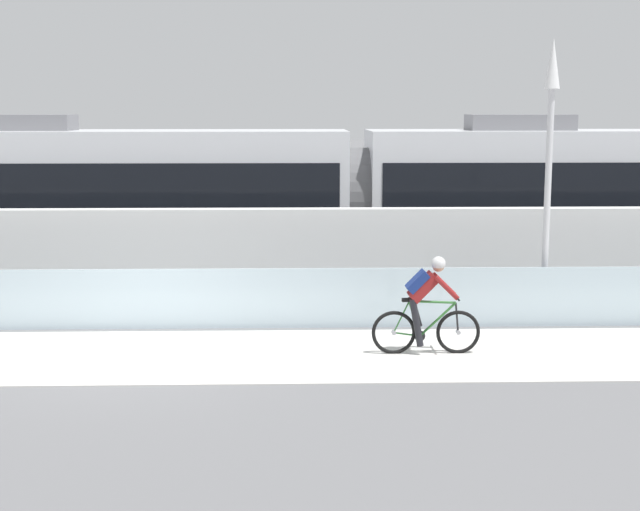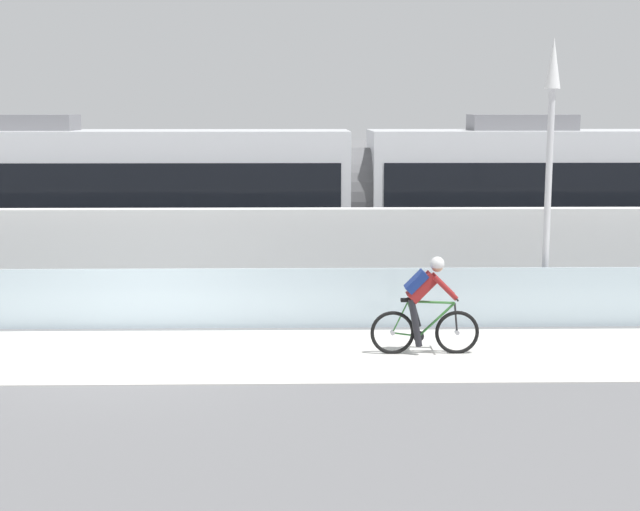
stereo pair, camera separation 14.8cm
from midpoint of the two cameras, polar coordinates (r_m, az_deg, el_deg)
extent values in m
plane|color=slate|center=(15.04, -11.97, -6.21)|extent=(200.00, 200.00, 0.00)
cube|color=silver|center=(15.04, -11.97, -6.18)|extent=(32.00, 3.20, 0.01)
cube|color=silver|center=(16.68, -10.90, -2.70)|extent=(32.00, 0.05, 1.10)
cube|color=silver|center=(18.35, -10.05, -0.18)|extent=(32.00, 0.36, 1.99)
cube|color=#595654|center=(20.94, -8.99, -1.74)|extent=(32.00, 0.08, 0.01)
cube|color=#595654|center=(22.34, -8.53, -1.04)|extent=(32.00, 0.08, 0.01)
cube|color=silver|center=(21.65, -13.25, 3.56)|extent=(11.00, 2.50, 3.10)
cube|color=black|center=(21.62, -13.28, 4.48)|extent=(10.56, 2.54, 1.04)
cube|color=#4C4C51|center=(21.82, -13.12, -0.02)|extent=(10.78, 2.53, 0.28)
cube|color=slate|center=(22.04, -18.51, 7.93)|extent=(2.40, 1.10, 0.36)
cube|color=#232326|center=(21.43, -3.84, -0.43)|extent=(1.40, 1.88, 0.20)
cylinder|color=black|center=(20.73, -3.91, -0.93)|extent=(0.60, 0.10, 0.60)
cylinder|color=black|center=(22.15, -3.76, -0.27)|extent=(0.60, 0.10, 0.60)
cube|color=silver|center=(22.38, 17.04, 3.58)|extent=(11.00, 2.50, 3.10)
cube|color=black|center=(22.35, 17.08, 4.47)|extent=(10.56, 2.54, 1.04)
cube|color=#4C4C51|center=(22.54, 16.87, 0.11)|extent=(10.78, 2.53, 0.28)
cube|color=slate|center=(21.73, 12.25, 8.19)|extent=(2.40, 1.10, 0.36)
cube|color=#232326|center=(21.72, 8.01, -0.37)|extent=(1.40, 1.88, 0.20)
cylinder|color=black|center=(21.03, 8.33, -0.86)|extent=(0.60, 0.10, 0.60)
cylinder|color=black|center=(22.42, 7.70, -0.21)|extent=(0.60, 0.10, 0.60)
cylinder|color=#59595B|center=(21.25, 2.15, 3.70)|extent=(0.60, 2.30, 2.30)
torus|color=black|center=(14.93, 8.40, -4.79)|extent=(0.72, 0.06, 0.72)
cylinder|color=#99999E|center=(14.93, 8.40, -4.79)|extent=(0.07, 0.10, 0.07)
torus|color=black|center=(14.78, 4.37, -4.86)|extent=(0.72, 0.06, 0.72)
cylinder|color=#99999E|center=(14.78, 4.37, -4.86)|extent=(0.07, 0.10, 0.07)
cylinder|color=#337233|center=(14.82, 7.13, -4.01)|extent=(0.60, 0.04, 0.58)
cylinder|color=#337233|center=(14.77, 5.68, -3.97)|extent=(0.22, 0.04, 0.59)
cylinder|color=#337233|center=(14.75, 6.81, -2.92)|extent=(0.76, 0.04, 0.07)
cylinder|color=#337233|center=(14.81, 5.19, -4.96)|extent=(0.43, 0.03, 0.09)
cylinder|color=#337233|center=(14.74, 4.86, -3.87)|extent=(0.27, 0.02, 0.53)
cylinder|color=black|center=(14.87, 8.33, -3.88)|extent=(0.08, 0.03, 0.49)
cube|color=black|center=(14.69, 5.35, -2.80)|extent=(0.24, 0.10, 0.05)
cylinder|color=black|center=(14.79, 8.26, -2.58)|extent=(0.03, 0.58, 0.03)
cylinder|color=#262628|center=(14.85, 6.01, -5.06)|extent=(0.18, 0.02, 0.18)
cube|color=maroon|center=(14.67, 6.22, -1.97)|extent=(0.50, 0.28, 0.51)
cube|color=navy|center=(14.64, 5.86, -1.62)|extent=(0.38, 0.30, 0.38)
sphere|color=tan|center=(14.64, 7.17, -0.64)|extent=(0.20, 0.20, 0.20)
sphere|color=silver|center=(14.64, 7.17, -0.50)|extent=(0.23, 0.23, 0.23)
cylinder|color=maroon|center=(14.57, 7.70, -2.04)|extent=(0.41, 0.08, 0.41)
cylinder|color=maroon|center=(14.88, 7.50, -1.80)|extent=(0.41, 0.08, 0.41)
cylinder|color=black|center=(14.69, 5.80, -4.22)|extent=(0.25, 0.11, 0.79)
cylinder|color=black|center=(14.84, 5.72, -3.53)|extent=(0.25, 0.11, 0.52)
cylinder|color=gray|center=(17.46, 13.59, -3.77)|extent=(0.24, 0.24, 0.20)
cylinder|color=silver|center=(17.12, 13.85, 3.09)|extent=(0.12, 0.12, 4.20)
cone|color=white|center=(17.05, 14.19, 11.65)|extent=(0.28, 0.28, 0.90)
camera|label=1|loc=(0.07, -90.25, -0.04)|focal=50.89mm
camera|label=2|loc=(0.07, 89.75, 0.04)|focal=50.89mm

